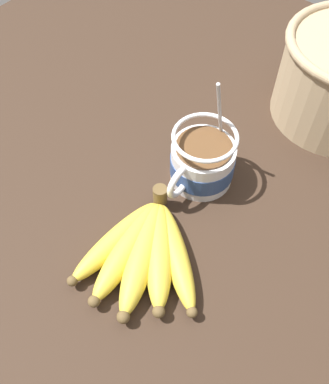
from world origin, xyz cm
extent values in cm
cube|color=#332319|center=(0.00, 0.00, 1.59)|extent=(118.36, 118.36, 3.18)
cylinder|color=silver|center=(-6.09, 0.97, 6.47)|extent=(9.09, 9.09, 6.58)
cylinder|color=navy|center=(-6.09, 0.97, 6.25)|extent=(9.29, 9.29, 3.07)
torus|color=silver|center=(-0.71, 0.97, 7.57)|extent=(5.11, 0.90, 5.11)
cylinder|color=brown|center=(-6.09, 0.97, 9.85)|extent=(7.89, 7.89, 0.40)
torus|color=silver|center=(-6.09, 0.97, 11.96)|extent=(9.09, 9.09, 0.60)
cylinder|color=#B2B2B7|center=(-9.57, 0.97, 12.27)|extent=(4.24, 0.50, 15.30)
ellipsoid|color=#B2B2B7|center=(-7.69, 0.97, 4.68)|extent=(3.00, 2.00, 0.80)
cylinder|color=brown|center=(1.68, -0.54, 5.71)|extent=(2.00, 2.00, 3.00)
ellipsoid|color=gold|center=(10.31, -0.95, 4.70)|extent=(15.40, 3.78, 3.05)
sphere|color=brown|center=(17.94, -1.32, 4.70)|extent=(1.37, 1.37, 1.37)
ellipsoid|color=gold|center=(10.42, 1.16, 4.86)|extent=(16.15, 6.30, 3.36)
sphere|color=brown|center=(18.18, 2.66, 4.86)|extent=(1.51, 1.51, 1.51)
ellipsoid|color=gold|center=(10.01, 3.29, 4.96)|extent=(16.32, 10.05, 3.55)
sphere|color=brown|center=(17.43, 6.70, 4.96)|extent=(1.60, 1.60, 1.60)
ellipsoid|color=gold|center=(8.40, 4.79, 4.89)|extent=(14.00, 12.09, 3.42)
sphere|color=brown|center=(14.34, 9.49, 4.89)|extent=(1.54, 1.54, 1.54)
ellipsoid|color=gold|center=(7.09, 6.41, 4.70)|extent=(11.98, 14.18, 3.04)
sphere|color=brown|center=(11.88, 12.57, 4.70)|extent=(1.37, 1.37, 1.37)
camera|label=1|loc=(27.78, 21.14, 53.92)|focal=40.00mm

